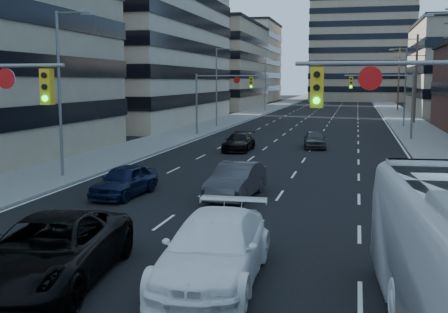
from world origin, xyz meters
name	(u,v)px	position (x,y,z in m)	size (l,w,h in m)	color
road_surface	(335,103)	(0.00, 130.00, 0.01)	(18.00, 300.00, 0.02)	black
sidewalk_left	(287,102)	(-11.50, 130.00, 0.07)	(5.00, 300.00, 0.15)	slate
sidewalk_right	(384,103)	(11.50, 130.00, 0.07)	(5.00, 300.00, 0.15)	slate
office_left_mid	(100,12)	(-27.00, 60.00, 14.00)	(26.00, 34.00, 28.00)	#ADA089
office_left_far	(205,67)	(-24.00, 100.00, 8.00)	(20.00, 30.00, 16.00)	gray
bg_block_left	(230,63)	(-28.00, 140.00, 10.00)	(24.00, 24.00, 20.00)	#ADA089
signal_near_right	(446,120)	(7.45, 8.00, 4.33)	(6.59, 0.33, 6.00)	slate
signal_far_left	(220,92)	(-7.68, 45.00, 4.30)	(6.09, 0.33, 6.00)	slate
signal_far_right	(386,92)	(7.68, 45.00, 4.30)	(6.09, 0.33, 6.00)	slate
utility_pole_midblock	(416,77)	(12.20, 66.00, 5.78)	(2.20, 0.28, 11.00)	#4C3D2D
utility_pole_distant	(399,78)	(12.20, 96.00, 5.78)	(2.20, 0.28, 11.00)	#4C3D2D
streetlight_left_near	(62,86)	(-10.34, 20.00, 5.05)	(2.03, 0.22, 9.00)	slate
streetlight_left_mid	(218,83)	(-10.34, 55.00, 5.05)	(2.03, 0.22, 9.00)	slate
streetlight_left_far	(266,82)	(-10.34, 90.00, 5.05)	(2.03, 0.22, 9.00)	slate
streetlight_right_far	(404,83)	(10.34, 60.00, 5.05)	(2.03, 0.22, 9.00)	slate
black_pickup	(50,251)	(-2.59, 5.25, 0.89)	(2.97, 6.43, 1.79)	black
white_van	(214,249)	(1.60, 6.37, 0.89)	(2.49, 6.13, 1.78)	white
sedan_blue	(125,181)	(-5.20, 16.22, 0.74)	(1.74, 4.33, 1.48)	black
sedan_grey_center	(236,181)	(-0.10, 17.08, 0.80)	(1.70, 4.87, 1.61)	#353437
sedan_black_far	(239,142)	(-3.50, 34.06, 0.68)	(1.92, 4.72, 1.37)	black
sedan_grey_right	(315,139)	(2.00, 37.19, 0.71)	(1.68, 4.19, 1.43)	#3A3A3D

